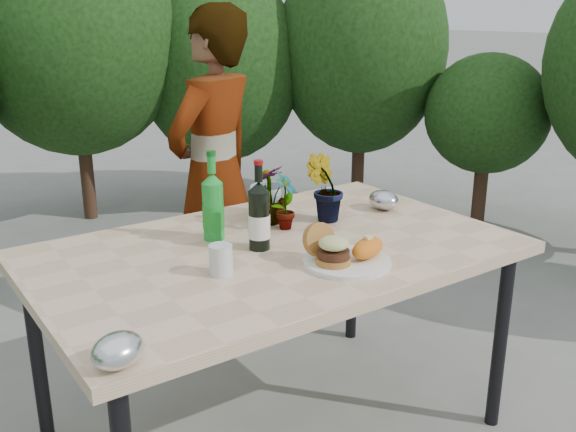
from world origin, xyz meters
TOP-DOWN VIEW (x-y plane):
  - patio_table at (0.00, 0.00)m, footprint 1.60×1.00m
  - shrub_hedge at (0.31, 1.56)m, footprint 7.03×5.20m
  - dinner_plate at (0.10, -0.26)m, footprint 0.28×0.28m
  - burger_stack at (0.04, -0.24)m, footprint 0.11×0.16m
  - sweet_potato at (0.17, -0.28)m, footprint 0.17×0.12m
  - grilled_veg at (0.12, -0.17)m, footprint 0.08×0.05m
  - wine_bottle at (-0.05, 0.01)m, footprint 0.07×0.07m
  - sparkling_water at (-0.13, 0.18)m, footprint 0.08×0.08m
  - plastic_cup at (-0.27, -0.11)m, footprint 0.07×0.07m
  - seedling_left at (0.13, 0.13)m, footprint 0.14×0.13m
  - seedling_mid at (0.31, 0.13)m, footprint 0.18×0.18m
  - seedling_right at (0.13, 0.23)m, footprint 0.16×0.16m
  - blue_bowl at (0.17, 0.30)m, footprint 0.19×0.19m
  - foil_packet_left at (-0.72, -0.44)m, footprint 0.17×0.16m
  - foil_packet_right at (0.60, 0.11)m, footprint 0.11×0.13m
  - person at (0.26, 0.91)m, footprint 0.67×0.56m

SIDE VIEW (x-z plane):
  - patio_table at x=0.00m, z-range 0.32..1.07m
  - dinner_plate at x=0.10m, z-range 0.75..0.76m
  - person at x=0.26m, z-range 0.00..1.55m
  - grilled_veg at x=0.12m, z-range 0.76..0.79m
  - foil_packet_left at x=-0.72m, z-range 0.75..0.83m
  - foil_packet_right at x=0.60m, z-range 0.75..0.83m
  - sweet_potato at x=0.17m, z-range 0.77..0.83m
  - plastic_cup at x=-0.27m, z-range 0.75..0.84m
  - blue_bowl at x=0.17m, z-range 0.75..0.87m
  - burger_stack at x=0.04m, z-range 0.75..0.87m
  - seedling_right at x=0.13m, z-range 0.75..0.97m
  - seedling_left at x=0.13m, z-range 0.75..0.97m
  - wine_bottle at x=-0.05m, z-range 0.71..1.01m
  - sparkling_water at x=-0.13m, z-range 0.71..1.02m
  - seedling_mid at x=0.31m, z-range 0.75..1.01m
  - shrub_hedge at x=0.31m, z-range 0.06..2.25m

